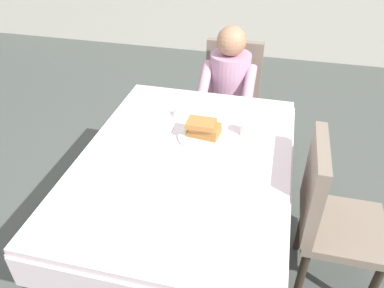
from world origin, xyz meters
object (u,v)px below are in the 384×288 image
Objects in this scene: dining_table_main at (185,171)px; breakfast_stack at (204,128)px; diner_person at (228,87)px; knife_right_of_plate at (235,143)px; spoon_near_edge at (183,176)px; plate_breakfast at (202,136)px; chair_right_side at (328,211)px; syrup_pitcher at (178,110)px; fork_left_of_plate at (169,134)px; cup_coffee at (248,128)px; chair_diner at (231,94)px.

breakfast_stack is at bearing 75.59° from dining_table_main.
dining_table_main is 1.36× the size of diner_person.
diner_person is at bearing 88.52° from breakfast_stack.
knife_right_of_plate is at bearing -8.00° from breakfast_stack.
spoon_near_edge is at bearing 87.86° from diner_person.
diner_person is at bearing 98.80° from spoon_near_edge.
spoon_near_edge is at bearing -93.06° from plate_breakfast.
chair_right_side is at bearing -16.21° from plate_breakfast.
knife_right_of_plate is at bearing -29.25° from syrup_pitcher.
dining_table_main is at bearing -145.36° from fork_left_of_plate.
chair_right_side reaches higher than plate_breakfast.
diner_person is at bearing 85.72° from dining_table_main.
plate_breakfast reaches higher than fork_left_of_plate.
breakfast_stack is 1.70× the size of cup_coffee.
plate_breakfast is 0.05m from breakfast_stack.
diner_person reaches higher than dining_table_main.
breakfast_stack reaches higher than cup_coffee.
breakfast_stack is 1.07× the size of fork_left_of_plate.
fork_left_of_plate is (-0.21, -0.98, 0.21)m from chair_diner.
knife_right_of_plate is at bearing 99.58° from chair_diner.
plate_breakfast is at bearing 76.17° from dining_table_main.
fork_left_of_plate reaches higher than dining_table_main.
knife_right_of_plate is at bearing -109.67° from chair_right_side.
chair_right_side reaches higher than knife_right_of_plate.
dining_table_main is at bearing -103.83° from plate_breakfast.
diner_person is 1.24m from chair_right_side.
syrup_pitcher reaches higher than plate_breakfast.
syrup_pitcher is at bearing 1.15° from fork_left_of_plate.
diner_person is 5.60× the size of knife_right_of_plate.
spoon_near_edge is at bearing -71.95° from syrup_pitcher.
fork_left_of_plate is (-0.21, -0.82, 0.07)m from diner_person.
dining_table_main is at bearing -134.45° from cup_coffee.
chair_right_side is 4.65× the size of knife_right_of_plate.
breakfast_stack is 0.20m from fork_left_of_plate.
plate_breakfast reaches higher than knife_right_of_plate.
cup_coffee is 0.56× the size of knife_right_of_plate.
dining_table_main is at bearing 123.74° from knife_right_of_plate.
knife_right_of_plate is 1.33× the size of spoon_near_edge.
chair_right_side is 8.23× the size of cup_coffee.
diner_person is at bearing 88.26° from plate_breakfast.
diner_person is at bearing -145.58° from chair_right_side.
plate_breakfast is 0.19m from fork_left_of_plate.
spoon_near_edge is at bearing -93.60° from breakfast_stack.
chair_right_side is at bearing -103.35° from fork_left_of_plate.
plate_breakfast is 3.50× the size of syrup_pitcher.
chair_diner is 0.93m from cup_coffee.
breakfast_stack is at bearing -43.29° from syrup_pitcher.
chair_right_side is at bearing -32.34° from cup_coffee.
fork_left_of_plate is at bearing 77.67° from chair_diner.
chair_right_side is at bearing -16.75° from breakfast_stack.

